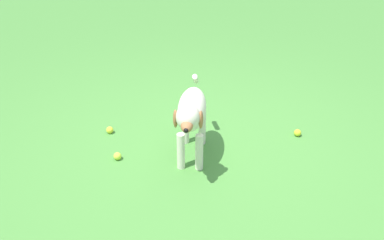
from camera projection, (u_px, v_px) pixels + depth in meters
The scene contains 5 objects.
ground at pixel (204, 151), 3.53m from camera, with size 14.00×14.00×0.00m, color #478438.
dog at pixel (191, 113), 3.21m from camera, with size 0.98×0.26×0.66m.
tennis_ball_0 at pixel (117, 156), 3.40m from camera, with size 0.07×0.07×0.07m, color #C7E33C.
tennis_ball_1 at pixel (110, 130), 3.77m from camera, with size 0.07×0.07×0.07m, color yellow.
tennis_ball_2 at pixel (298, 133), 3.72m from camera, with size 0.07×0.07×0.07m, color #C4D12B.
Camera 1 is at (-2.92, -0.30, 1.97)m, focal length 37.98 mm.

